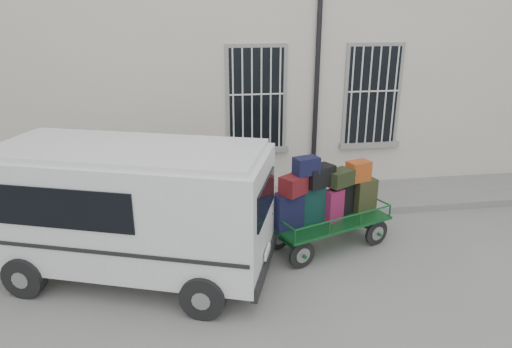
{
  "coord_description": "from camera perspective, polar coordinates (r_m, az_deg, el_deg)",
  "views": [
    {
      "loc": [
        -1.99,
        -6.95,
        4.03
      ],
      "look_at": [
        -0.72,
        1.0,
        1.19
      ],
      "focal_mm": 32.0,
      "sensor_mm": 36.0,
      "label": 1
    }
  ],
  "objects": [
    {
      "name": "building",
      "position": [
        12.65,
        0.03,
        14.73
      ],
      "size": [
        24.0,
        5.15,
        6.0
      ],
      "color": "beige",
      "rests_on": "ground"
    },
    {
      "name": "ground",
      "position": [
        8.27,
        6.14,
        -9.86
      ],
      "size": [
        80.0,
        80.0,
        0.0
      ],
      "primitive_type": "plane",
      "color": "slate",
      "rests_on": "ground"
    },
    {
      "name": "van",
      "position": [
        7.34,
        -15.34,
        -3.64
      ],
      "size": [
        4.63,
        3.13,
        2.17
      ],
      "rotation": [
        0.0,
        0.0,
        -0.35
      ],
      "color": "silver",
      "rests_on": "ground"
    },
    {
      "name": "sidewalk",
      "position": [
        10.16,
        2.97,
        -3.53
      ],
      "size": [
        24.0,
        1.7,
        0.15
      ],
      "primitive_type": "cube",
      "color": "slate",
      "rests_on": "ground"
    },
    {
      "name": "luggage_cart",
      "position": [
        8.15,
        8.77,
        -3.42
      ],
      "size": [
        2.54,
        1.65,
        1.79
      ],
      "rotation": [
        0.0,
        0.0,
        0.35
      ],
      "color": "black",
      "rests_on": "ground"
    }
  ]
}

